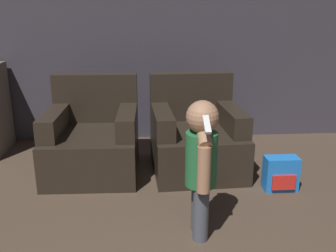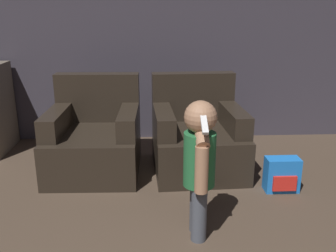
{
  "view_description": "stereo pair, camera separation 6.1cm",
  "coord_description": "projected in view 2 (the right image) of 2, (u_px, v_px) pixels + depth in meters",
  "views": [
    {
      "loc": [
        -0.26,
        0.25,
        1.46
      ],
      "look_at": [
        -0.07,
        2.97,
        0.61
      ],
      "focal_mm": 40.0,
      "sensor_mm": 36.0,
      "label": 1
    },
    {
      "loc": [
        -0.2,
        0.24,
        1.46
      ],
      "look_at": [
        -0.07,
        2.97,
        0.61
      ],
      "focal_mm": 40.0,
      "sensor_mm": 36.0,
      "label": 2
    }
  ],
  "objects": [
    {
      "name": "wall_back",
      "position": [
        167.0,
        24.0,
        4.12
      ],
      "size": [
        8.4,
        0.05,
        2.6
      ],
      "color": "#3D3842",
      "rests_on": "ground_plane"
    },
    {
      "name": "armchair_left",
      "position": [
        95.0,
        139.0,
        3.49
      ],
      "size": [
        0.83,
        0.9,
        0.87
      ],
      "rotation": [
        0.0,
        0.0,
        -0.02
      ],
      "color": "black",
      "rests_on": "ground_plane"
    },
    {
      "name": "armchair_right",
      "position": [
        197.0,
        137.0,
        3.54
      ],
      "size": [
        0.85,
        0.92,
        0.87
      ],
      "rotation": [
        0.0,
        0.0,
        0.05
      ],
      "color": "black",
      "rests_on": "ground_plane"
    },
    {
      "name": "person_toddler",
      "position": [
        200.0,
        160.0,
        2.37
      ],
      "size": [
        0.21,
        0.36,
        0.93
      ],
      "rotation": [
        0.0,
        0.0,
        -1.59
      ],
      "color": "#474C56",
      "rests_on": "ground_plane"
    },
    {
      "name": "toy_backpack",
      "position": [
        282.0,
        175.0,
        3.11
      ],
      "size": [
        0.28,
        0.16,
        0.29
      ],
      "color": "blue",
      "rests_on": "ground_plane"
    }
  ]
}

